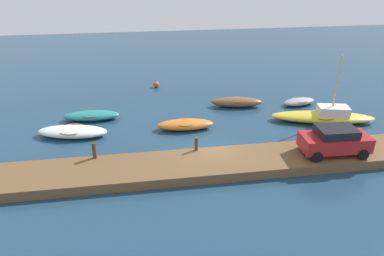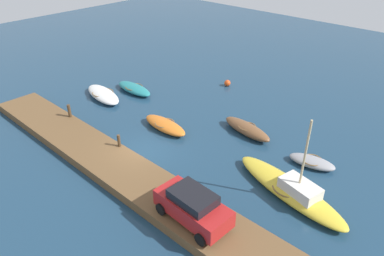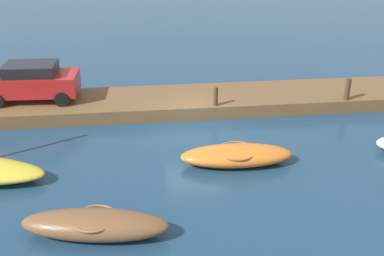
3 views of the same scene
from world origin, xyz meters
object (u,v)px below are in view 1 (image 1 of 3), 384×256
mooring_post_west (94,150)px  marker_buoy (156,84)px  motorboat_white (73,131)px  rowboat_brown (237,102)px  rowboat_orange (185,124)px  dinghy_grey (299,102)px  mooring_post_mid_west (196,144)px  parked_car (335,140)px  rowboat_teal (92,116)px  sailboat_yellow (324,116)px

mooring_post_west → marker_buoy: 14.52m
motorboat_white → rowboat_brown: (12.78, 3.53, 0.06)m
mooring_post_west → rowboat_brown: bearing=36.1°
rowboat_orange → dinghy_grey: rowboat_orange is taller
mooring_post_mid_west → marker_buoy: mooring_post_mid_west is taller
mooring_post_west → parked_car: size_ratio=0.24×
rowboat_brown → mooring_post_west: mooring_post_west is taller
rowboat_orange → marker_buoy: size_ratio=7.08×
rowboat_orange → dinghy_grey: bearing=19.8°
dinghy_grey → mooring_post_west: bearing=-165.9°
rowboat_orange → rowboat_teal: (-6.91, 2.75, -0.03)m
dinghy_grey → rowboat_brown: bearing=164.6°
rowboat_brown → mooring_post_west: size_ratio=4.41×
mooring_post_west → mooring_post_mid_west: mooring_post_west is taller
dinghy_grey → parked_car: (-1.98, -9.07, 1.19)m
motorboat_white → mooring_post_mid_west: mooring_post_mid_west is taller
parked_car → rowboat_brown: bearing=112.2°
sailboat_yellow → rowboat_teal: bearing=-176.8°
rowboat_teal → mooring_post_west: (0.95, -6.99, 0.75)m
dinghy_grey → motorboat_white: bearing=179.0°
rowboat_orange → motorboat_white: rowboat_orange is taller
motorboat_white → rowboat_teal: 2.84m
rowboat_brown → rowboat_teal: (-11.76, -0.88, -0.06)m
mooring_post_mid_west → rowboat_teal: bearing=135.1°
rowboat_teal → sailboat_yellow: (17.52, -3.07, 0.12)m
motorboat_white → rowboat_orange: bearing=9.7°
motorboat_white → rowboat_brown: size_ratio=1.16×
rowboat_teal → parked_car: size_ratio=1.05×
dinghy_grey → marker_buoy: bearing=140.8°
rowboat_brown → parked_car: parked_car is taller
mooring_post_mid_west → mooring_post_west: bearing=180.0°
rowboat_teal → marker_buoy: 8.69m
mooring_post_west → parked_car: 14.26m
rowboat_orange → sailboat_yellow: (10.60, -0.32, 0.09)m
mooring_post_mid_west → marker_buoy: (-1.62, 13.80, -0.73)m
rowboat_brown → parked_car: size_ratio=1.08×
mooring_post_west → parked_car: (14.16, -1.64, 0.39)m
motorboat_white → parked_car: parked_car is taller
rowboat_teal → marker_buoy: size_ratio=7.29×
sailboat_yellow → parked_car: size_ratio=1.94×
dinghy_grey → marker_buoy: 13.32m
rowboat_brown → marker_buoy: 8.70m
motorboat_white → mooring_post_mid_west: (8.03, -4.34, 0.68)m
rowboat_teal → parked_car: bearing=-27.2°
rowboat_orange → sailboat_yellow: size_ratio=0.52×
rowboat_orange → rowboat_brown: bearing=39.3°
mooring_post_mid_west → sailboat_yellow: bearing=20.5°
rowboat_brown → mooring_post_west: bearing=-134.7°
sailboat_yellow → dinghy_grey: (-0.43, 3.51, -0.17)m
sailboat_yellow → parked_car: bearing=-100.3°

